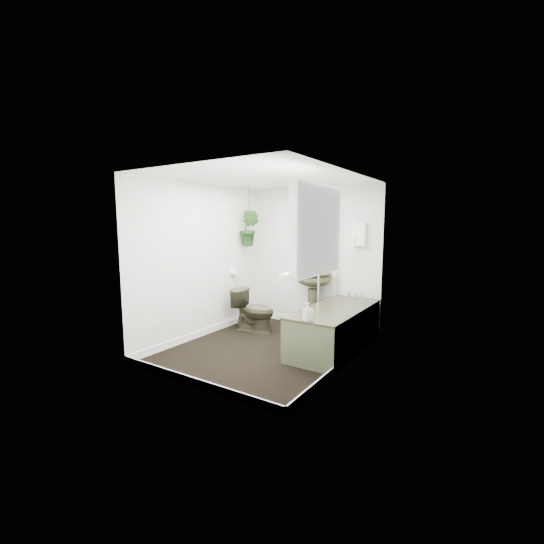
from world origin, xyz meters
The scene contains 22 objects.
floor centered at (0.00, 0.00, -0.01)m, with size 2.30×2.80×0.02m, color black.
ceiling centered at (0.00, 0.00, 2.31)m, with size 2.30×2.80×0.02m, color white.
wall_back centered at (0.00, 1.41, 1.15)m, with size 2.30×0.02×2.30m, color silver.
wall_front centered at (0.00, -1.41, 1.15)m, with size 2.30×0.02×2.30m, color silver.
wall_left centered at (-1.16, 0.00, 1.15)m, with size 0.02×2.80×2.30m, color silver.
wall_right centered at (1.16, 0.00, 1.15)m, with size 0.02×2.80×2.30m, color silver.
skirting centered at (0.00, 0.00, 0.05)m, with size 2.30×2.80×0.10m, color white.
bathtub centered at (0.80, 0.50, 0.29)m, with size 0.72×1.72×0.58m, color #323321, non-canonical shape.
bath_screen centered at (0.47, 0.99, 1.28)m, with size 0.04×0.72×1.40m, color silver, non-canonical shape.
shower_box centered at (0.80, 1.34, 1.55)m, with size 0.20×0.10×0.35m, color white.
oval_mirror centered at (0.11, 1.37, 1.50)m, with size 0.46×0.03×0.62m, color #B7AC96.
wall_sconce centered at (-0.29, 1.36, 1.40)m, with size 0.04×0.04×0.22m, color black.
toilet_roll_holder centered at (-1.10, 0.70, 0.90)m, with size 0.11×0.11×0.11m, color white.
window_recess centered at (1.09, -0.70, 1.65)m, with size 0.08×1.00×0.90m, color white.
window_sill centered at (1.02, -0.70, 1.23)m, with size 0.18×1.00×0.04m, color white.
window_blinds centered at (1.04, -0.70, 1.65)m, with size 0.01×0.86×0.76m, color white.
toilet centered at (-0.62, 0.58, 0.34)m, with size 0.38×0.67×0.69m, color #323321.
pedestal_sink centered at (0.11, 1.20, 0.47)m, with size 0.55×0.47×0.94m, color #323321, non-canonical shape.
sill_plant centered at (1.00, -0.70, 1.38)m, with size 0.24×0.21×0.27m, color black.
hanging_plant centered at (-0.97, 0.95, 1.63)m, with size 0.33×0.26×0.60m, color black.
soap_bottle centered at (0.78, -0.29, 0.69)m, with size 0.10×0.10×0.21m, color #372E2D.
hanging_pot centered at (-0.97, 0.95, 1.86)m, with size 0.16×0.16×0.12m, color #423928.
Camera 1 is at (2.69, -4.01, 1.72)m, focal length 24.00 mm.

